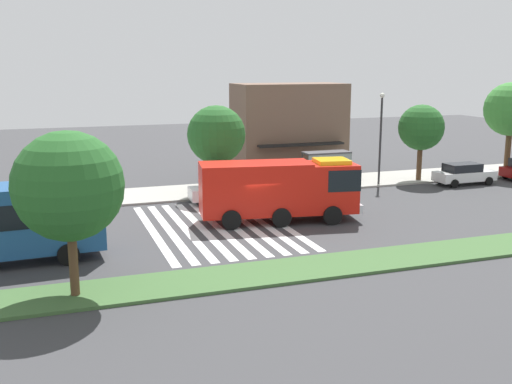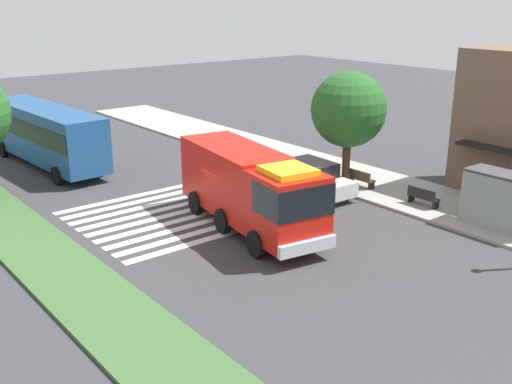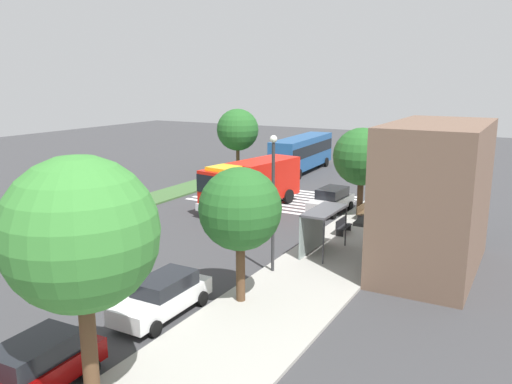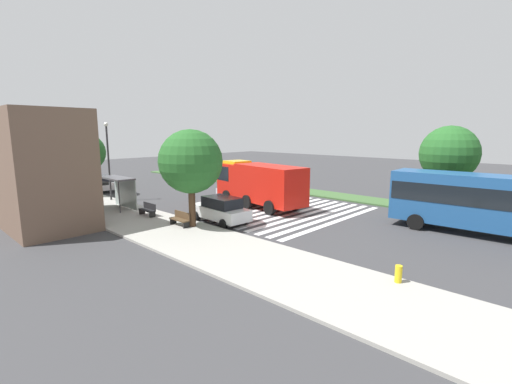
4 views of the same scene
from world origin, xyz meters
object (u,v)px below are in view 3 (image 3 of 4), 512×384
(bench_near_shelter, at_px, (343,226))
(parked_car_east, at_px, (32,368))
(sidewalk_tree_east, at_px, (80,235))
(parked_car_mid, at_px, (163,295))
(sidewalk_tree_center, at_px, (240,210))
(transit_bus, at_px, (302,151))
(sidewalk_tree_far_west, at_px, (362,157))
(parked_car_west, at_px, (331,200))
(median_tree_far_west, at_px, (238,130))
(bus_stop_shelter, at_px, (319,221))
(fire_truck, at_px, (250,182))
(fire_hydrant, at_px, (398,179))
(bench_west_of_shelter, at_px, (363,212))
(street_lamp, at_px, (273,193))

(bench_near_shelter, bearing_deg, parked_car_east, -7.44)
(parked_car_east, relative_size, sidewalk_tree_east, 0.63)
(parked_car_mid, height_order, sidewalk_tree_center, sidewalk_tree_center)
(transit_bus, height_order, sidewalk_tree_far_west, sidewalk_tree_far_west)
(parked_car_mid, distance_m, sidewalk_tree_far_west, 19.25)
(parked_car_west, bearing_deg, parked_car_east, 3.15)
(parked_car_mid, relative_size, parked_car_east, 1.00)
(parked_car_east, distance_m, bench_near_shelter, 20.54)
(transit_bus, distance_m, sidewalk_tree_center, 32.74)
(parked_car_east, distance_m, sidewalk_tree_center, 9.63)
(sidewalk_tree_far_west, height_order, median_tree_far_west, median_tree_far_west)
(sidewalk_tree_center, bearing_deg, sidewalk_tree_far_west, 180.00)
(sidewalk_tree_center, xyz_separation_m, median_tree_far_west, (-26.60, -16.19, 0.26))
(bus_stop_shelter, bearing_deg, sidewalk_tree_far_west, -177.02)
(fire_truck, bearing_deg, median_tree_far_west, -136.36)
(bench_near_shelter, bearing_deg, median_tree_far_west, -132.03)
(parked_car_mid, xyz_separation_m, sidewalk_tree_center, (-2.50, 2.20, 3.35))
(fire_hydrant, bearing_deg, parked_car_west, -7.57)
(fire_truck, xyz_separation_m, fire_hydrant, (-14.74, 7.38, -1.52))
(parked_car_mid, distance_m, bench_near_shelter, 14.35)
(bus_stop_shelter, xyz_separation_m, median_tree_far_west, (-19.00, -16.64, 2.57))
(sidewalk_tree_center, bearing_deg, parked_car_east, -14.11)
(fire_truck, height_order, sidewalk_tree_east, sidewalk_tree_east)
(sidewalk_tree_far_west, bearing_deg, median_tree_far_west, -122.44)
(fire_truck, bearing_deg, bench_west_of_shelter, 106.70)
(parked_car_west, relative_size, transit_bus, 0.40)
(parked_car_mid, xyz_separation_m, transit_bus, (-33.30, -8.73, 1.29))
(parked_car_mid, height_order, bench_near_shelter, parked_car_mid)
(fire_truck, bearing_deg, bench_near_shelter, 79.77)
(sidewalk_tree_far_west, xyz_separation_m, sidewalk_tree_east, (24.75, 0.00, 1.12))
(fire_truck, bearing_deg, parked_car_east, 22.82)
(bus_stop_shelter, xyz_separation_m, sidewalk_tree_east, (16.04, -0.45, 3.50))
(bench_west_of_shelter, bearing_deg, bench_near_shelter, 0.00)
(parked_car_west, distance_m, sidewalk_tree_center, 16.97)
(sidewalk_tree_east, xyz_separation_m, fire_hydrant, (-37.70, -0.50, -4.89))
(fire_hydrant, bearing_deg, bus_stop_shelter, 2.52)
(parked_car_west, height_order, parked_car_east, parked_car_west)
(transit_bus, distance_m, street_lamp, 29.06)
(bus_stop_shelter, height_order, sidewalk_tree_far_west, sidewalk_tree_far_west)
(parked_car_east, xyz_separation_m, street_lamp, (-12.55, 1.80, 3.22))
(transit_bus, xyz_separation_m, bus_stop_shelter, (23.20, 11.38, -0.25))
(fire_truck, distance_m, fire_hydrant, 16.55)
(parked_car_mid, height_order, sidewalk_tree_east, sidewalk_tree_east)
(parked_car_east, height_order, median_tree_far_west, median_tree_far_west)
(sidewalk_tree_far_west, bearing_deg, bus_stop_shelter, 2.98)
(sidewalk_tree_center, bearing_deg, parked_car_mid, -41.31)
(street_lamp, relative_size, median_tree_far_west, 1.05)
(parked_car_west, xyz_separation_m, median_tree_far_west, (-10.10, -13.99, 3.55))
(parked_car_west, xyz_separation_m, bus_stop_shelter, (8.90, 2.65, 0.98))
(sidewalk_tree_center, height_order, sidewalk_tree_east, sidewalk_tree_east)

